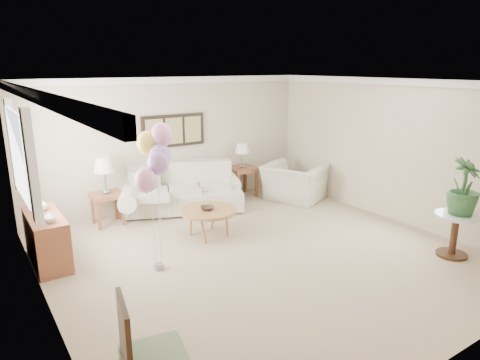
{
  "coord_description": "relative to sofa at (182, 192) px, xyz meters",
  "views": [
    {
      "loc": [
        -3.62,
        -4.87,
        2.82
      ],
      "look_at": [
        0.02,
        0.6,
        1.05
      ],
      "focal_mm": 32.0,
      "sensor_mm": 36.0,
      "label": 1
    }
  ],
  "objects": [
    {
      "name": "credenza",
      "position": [
        -2.7,
        -1.08,
        0.0
      ],
      "size": [
        0.46,
        1.2,
        0.74
      ],
      "color": "brown",
      "rests_on": "ground"
    },
    {
      "name": "sofa",
      "position": [
        0.0,
        0.0,
        0.0
      ],
      "size": [
        2.88,
        1.79,
        0.94
      ],
      "color": "beige",
      "rests_on": "ground"
    },
    {
      "name": "balloon_cluster",
      "position": [
        -1.43,
        -2.2,
        1.28
      ],
      "size": [
        0.62,
        0.57,
        2.09
      ],
      "color": "gray",
      "rests_on": "ground"
    },
    {
      "name": "vase_sage",
      "position": [
        -2.68,
        -0.84,
        0.46
      ],
      "size": [
        0.18,
        0.18,
        0.18
      ],
      "primitive_type": "imported",
      "rotation": [
        0.0,
        0.0,
        0.01
      ],
      "color": "beige",
      "rests_on": "credenza"
    },
    {
      "name": "decor_bowl",
      "position": [
        -0.27,
        -1.52,
        0.14
      ],
      "size": [
        0.31,
        0.31,
        0.06
      ],
      "primitive_type": "imported",
      "rotation": [
        0.0,
        0.0,
        -0.43
      ],
      "color": "#30241F",
      "rests_on": "coffee_table"
    },
    {
      "name": "room_shell",
      "position": [
        -0.05,
        -2.49,
        1.26
      ],
      "size": [
        6.04,
        6.04,
        2.6
      ],
      "color": "beige",
      "rests_on": "ground"
    },
    {
      "name": "accent_chair",
      "position": [
        -2.55,
        -4.53,
        0.19
      ],
      "size": [
        0.61,
        0.61,
        1.07
      ],
      "color": "gray",
      "rests_on": "ground"
    },
    {
      "name": "lamp_right",
      "position": [
        1.54,
        0.12,
        0.69
      ],
      "size": [
        0.3,
        0.3,
        0.53
      ],
      "color": "gray",
      "rests_on": "end_table_right"
    },
    {
      "name": "end_table_left",
      "position": [
        -1.48,
        0.0,
        0.13
      ],
      "size": [
        0.54,
        0.49,
        0.59
      ],
      "color": "brown",
      "rests_on": "ground"
    },
    {
      "name": "wall_art_triptych",
      "position": [
        0.06,
        0.38,
        1.18
      ],
      "size": [
        1.35,
        0.06,
        0.65
      ],
      "color": "black",
      "rests_on": "ground"
    },
    {
      "name": "lamp_left",
      "position": [
        -1.48,
        0.0,
        0.73
      ],
      "size": [
        0.37,
        0.37,
        0.66
      ],
      "color": "gray",
      "rests_on": "end_table_left"
    },
    {
      "name": "armchair",
      "position": [
        2.31,
        -0.72,
        0.01
      ],
      "size": [
        1.42,
        1.5,
        0.77
      ],
      "primitive_type": "imported",
      "rotation": [
        0.0,
        0.0,
        1.98
      ],
      "color": "beige",
      "rests_on": "ground"
    },
    {
      "name": "end_table_right",
      "position": [
        1.54,
        0.12,
        0.18
      ],
      "size": [
        0.6,
        0.54,
        0.65
      ],
      "color": "brown",
      "rests_on": "ground"
    },
    {
      "name": "potted_plant",
      "position": [
        2.51,
        -4.27,
        0.73
      ],
      "size": [
        0.51,
        0.51,
        0.85
      ],
      "primitive_type": "imported",
      "rotation": [
        0.0,
        0.0,
        0.08
      ],
      "color": "#234828",
      "rests_on": "side_table"
    },
    {
      "name": "ground_plane",
      "position": [
        0.06,
        -2.58,
        -0.37
      ],
      "size": [
        6.0,
        6.0,
        0.0
      ],
      "primitive_type": "plane",
      "color": "tan"
    },
    {
      "name": "coffee_table",
      "position": [
        -0.23,
        -1.5,
        0.07
      ],
      "size": [
        0.95,
        0.95,
        0.48
      ],
      "color": "olive",
      "rests_on": "ground"
    },
    {
      "name": "vase_white",
      "position": [
        -2.68,
        -1.46,
        0.46
      ],
      "size": [
        0.19,
        0.19,
        0.17
      ],
      "primitive_type": "imported",
      "rotation": [
        0.0,
        0.0,
        0.14
      ],
      "color": "silver",
      "rests_on": "credenza"
    },
    {
      "name": "side_table",
      "position": [
        2.47,
        -4.24,
        0.14
      ],
      "size": [
        0.62,
        0.62,
        0.67
      ],
      "color": "silver",
      "rests_on": "ground"
    }
  ]
}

